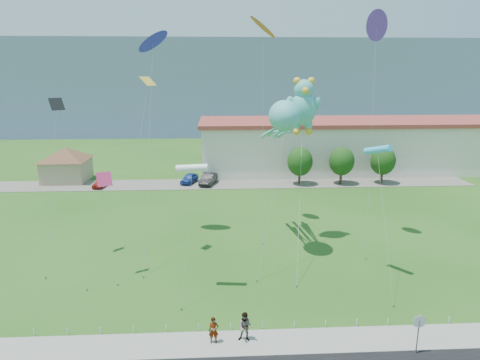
% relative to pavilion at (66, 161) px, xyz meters
% --- Properties ---
extents(ground, '(160.00, 160.00, 0.00)m').
position_rel_pavilion_xyz_m(ground, '(24.00, -38.00, -3.02)').
color(ground, '#214B15').
rests_on(ground, ground).
extents(sidewalk, '(80.00, 2.50, 0.10)m').
position_rel_pavilion_xyz_m(sidewalk, '(24.00, -40.75, -2.97)').
color(sidewalk, gray).
rests_on(sidewalk, ground).
extents(parking_strip, '(70.00, 6.00, 0.06)m').
position_rel_pavilion_xyz_m(parking_strip, '(24.00, -3.00, -2.99)').
color(parking_strip, '#59544C').
rests_on(parking_strip, ground).
extents(hill_ridge, '(160.00, 50.00, 25.00)m').
position_rel_pavilion_xyz_m(hill_ridge, '(24.00, 82.00, 9.48)').
color(hill_ridge, slate).
rests_on(hill_ridge, ground).
extents(pavilion, '(9.20, 9.20, 5.00)m').
position_rel_pavilion_xyz_m(pavilion, '(0.00, 0.00, 0.00)').
color(pavilion, tan).
rests_on(pavilion, ground).
extents(warehouse, '(61.00, 15.00, 8.20)m').
position_rel_pavilion_xyz_m(warehouse, '(50.00, 6.00, 1.10)').
color(warehouse, beige).
rests_on(warehouse, ground).
extents(stop_sign, '(0.80, 0.07, 2.50)m').
position_rel_pavilion_xyz_m(stop_sign, '(33.50, -42.21, -1.15)').
color(stop_sign, slate).
rests_on(stop_sign, ground).
extents(rope_fence, '(26.05, 0.05, 0.50)m').
position_rel_pavilion_xyz_m(rope_fence, '(24.00, -39.30, -2.77)').
color(rope_fence, white).
rests_on(rope_fence, ground).
extents(tree_near, '(3.60, 3.60, 5.47)m').
position_rel_pavilion_xyz_m(tree_near, '(34.00, -4.00, 0.36)').
color(tree_near, '#3F2B19').
rests_on(tree_near, ground).
extents(tree_mid, '(3.60, 3.60, 5.47)m').
position_rel_pavilion_xyz_m(tree_mid, '(40.00, -4.00, 0.36)').
color(tree_mid, '#3F2B19').
rests_on(tree_mid, ground).
extents(tree_far, '(3.60, 3.60, 5.47)m').
position_rel_pavilion_xyz_m(tree_far, '(46.00, -4.00, 0.36)').
color(tree_far, '#3F2B19').
rests_on(tree_far, ground).
extents(pedestrian_left, '(0.60, 0.40, 1.62)m').
position_rel_pavilion_xyz_m(pedestrian_left, '(21.96, -40.66, -2.11)').
color(pedestrian_left, gray).
rests_on(pedestrian_left, sidewalk).
extents(pedestrian_right, '(1.01, 0.86, 1.81)m').
position_rel_pavilion_xyz_m(pedestrian_right, '(23.85, -40.55, -2.02)').
color(pedestrian_right, gray).
rests_on(pedestrian_right, sidewalk).
extents(parked_car_red, '(2.02, 3.84, 1.25)m').
position_rel_pavilion_xyz_m(parked_car_red, '(5.93, -3.89, -2.34)').
color(parked_car_red, '#A22013').
rests_on(parked_car_red, parking_strip).
extents(parked_car_blue, '(2.81, 4.37, 1.39)m').
position_rel_pavilion_xyz_m(parked_car_blue, '(18.19, -2.36, -2.27)').
color(parked_car_blue, navy).
rests_on(parked_car_blue, parking_strip).
extents(parked_car_black, '(2.75, 4.95, 1.55)m').
position_rel_pavilion_xyz_m(parked_car_black, '(20.94, -3.23, -2.19)').
color(parked_car_black, black).
rests_on(parked_car_black, parking_strip).
extents(octopus_kite, '(3.98, 11.45, 13.48)m').
position_rel_pavilion_xyz_m(octopus_kite, '(27.85, -26.73, 8.46)').
color(octopus_kite, teal).
rests_on(octopus_kite, ground).
extents(teddy_bear_kite, '(3.58, 10.59, 15.25)m').
position_rel_pavilion_xyz_m(teddy_bear_kite, '(30.04, -24.57, 9.82)').
color(teddy_bear_kite, teal).
rests_on(teddy_bear_kite, ground).
extents(small_kite_pink, '(1.93, 3.16, 8.30)m').
position_rel_pavilion_xyz_m(small_kite_pink, '(13.69, -31.54, 4.12)').
color(small_kite_pink, '#E43271').
rests_on(small_kite_pink, ground).
extents(small_kite_cyan, '(0.50, 6.04, 10.53)m').
position_rel_pavilion_xyz_m(small_kite_cyan, '(34.16, -32.38, 6.99)').
color(small_kite_cyan, '#32AEE4').
rests_on(small_kite_cyan, ground).
extents(small_kite_purple, '(2.27, 5.83, 20.28)m').
position_rel_pavilion_xyz_m(small_kite_purple, '(36.24, -24.51, 16.06)').
color(small_kite_purple, purple).
rests_on(small_kite_purple, ground).
extents(small_kite_yellow, '(2.85, 6.48, 15.39)m').
position_rel_pavilion_xyz_m(small_kite_yellow, '(16.52, -28.06, 9.97)').
color(small_kite_yellow, gold).
rests_on(small_kite_yellow, ground).
extents(small_kite_black, '(1.30, 5.15, 13.59)m').
position_rel_pavilion_xyz_m(small_kite_black, '(9.31, -27.73, 8.55)').
color(small_kite_black, black).
rests_on(small_kite_black, ground).
extents(small_kite_white, '(1.12, 3.97, 9.68)m').
position_rel_pavilion_xyz_m(small_kite_white, '(20.55, -34.04, 6.15)').
color(small_kite_white, white).
rests_on(small_kite_white, ground).
extents(small_kite_orange, '(1.80, 6.96, 20.61)m').
position_rel_pavilion_xyz_m(small_kite_orange, '(26.85, -19.69, 16.37)').
color(small_kite_orange, '#CD6116').
rests_on(small_kite_orange, ground).
extents(small_kite_blue, '(1.80, 10.36, 19.03)m').
position_rel_pavilion_xyz_m(small_kite_blue, '(16.64, -22.58, 14.84)').
color(small_kite_blue, '#2E24CF').
rests_on(small_kite_blue, ground).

